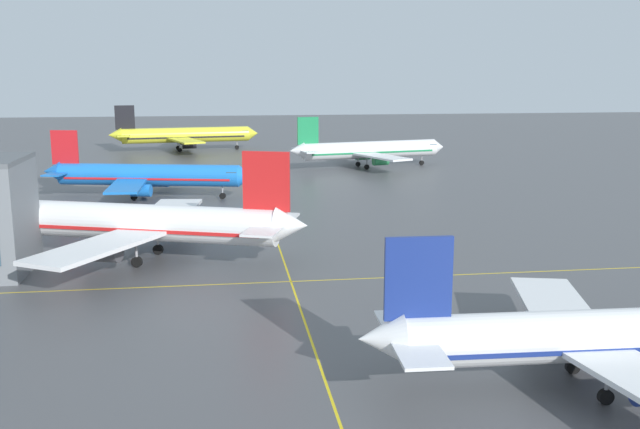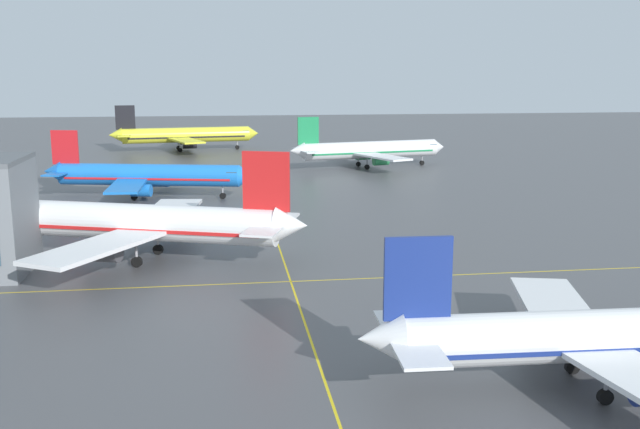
# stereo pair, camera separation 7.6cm
# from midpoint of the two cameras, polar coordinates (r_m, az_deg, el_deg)

# --- Properties ---
(airliner_front_gate) EXTENTS (34.00, 29.36, 10.58)m
(airliner_front_gate) POSITION_cam_midpoint_polar(r_m,az_deg,el_deg) (51.29, 22.09, -8.90)
(airliner_front_gate) COLOR white
(airliner_front_gate) RESTS_ON ground
(airliner_second_row) EXTENTS (38.75, 33.17, 12.40)m
(airliner_second_row) POSITION_cam_midpoint_polar(r_m,az_deg,el_deg) (81.38, -14.58, -0.62)
(airliner_second_row) COLOR white
(airliner_second_row) RESTS_ON ground
(airliner_third_row) EXTENTS (35.08, 29.81, 10.99)m
(airliner_third_row) POSITION_cam_midpoint_polar(r_m,az_deg,el_deg) (120.95, -13.59, 3.05)
(airliner_third_row) COLOR blue
(airliner_third_row) RESTS_ON ground
(airliner_far_left_stand) EXTENTS (35.62, 30.28, 11.12)m
(airliner_far_left_stand) POSITION_cam_midpoint_polar(r_m,az_deg,el_deg) (154.64, 3.90, 5.12)
(airliner_far_left_stand) COLOR white
(airliner_far_left_stand) RESTS_ON ground
(airliner_far_right_stand) EXTENTS (38.25, 32.71, 11.89)m
(airliner_far_right_stand) POSITION_cam_midpoint_polar(r_m,az_deg,el_deg) (189.74, -10.68, 6.20)
(airliner_far_right_stand) COLOR yellow
(airliner_far_right_stand) RESTS_ON ground
(taxiway_markings) EXTENTS (166.78, 81.11, 0.01)m
(taxiway_markings) POSITION_cam_midpoint_polar(r_m,az_deg,el_deg) (54.55, -0.37, -10.87)
(taxiway_markings) COLOR yellow
(taxiway_markings) RESTS_ON ground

